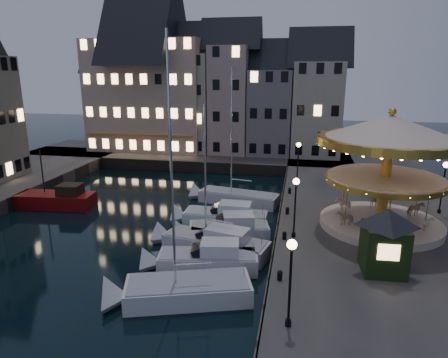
% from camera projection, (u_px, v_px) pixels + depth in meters
% --- Properties ---
extents(ground, '(160.00, 160.00, 0.00)m').
position_uv_depth(ground, '(188.00, 252.00, 28.01)').
color(ground, black).
rests_on(ground, ground).
extents(quay_east, '(16.00, 56.00, 1.30)m').
position_uv_depth(quay_east, '(383.00, 226.00, 30.95)').
color(quay_east, '#474442').
rests_on(quay_east, ground).
extents(quay_north, '(44.00, 12.00, 1.30)m').
position_uv_depth(quay_north, '(188.00, 156.00, 55.81)').
color(quay_north, '#474442').
rests_on(quay_north, ground).
extents(quaywall_e, '(0.15, 44.00, 1.30)m').
position_uv_depth(quaywall_e, '(280.00, 219.00, 32.42)').
color(quaywall_e, '#47423A').
rests_on(quaywall_e, ground).
extents(quaywall_n, '(48.00, 0.15, 1.30)m').
position_uv_depth(quaywall_n, '(190.00, 167.00, 49.76)').
color(quaywall_n, '#47423A').
rests_on(quaywall_n, ground).
extents(streetlamp_a, '(0.44, 0.44, 4.17)m').
position_uv_depth(streetlamp_a, '(291.00, 271.00, 17.10)').
color(streetlamp_a, black).
rests_on(streetlamp_a, quay_east).
extents(streetlamp_b, '(0.44, 0.44, 4.17)m').
position_uv_depth(streetlamp_b, '(295.00, 199.00, 26.57)').
color(streetlamp_b, black).
rests_on(streetlamp_b, quay_east).
extents(streetlamp_c, '(0.44, 0.44, 4.17)m').
position_uv_depth(streetlamp_c, '(298.00, 157.00, 39.35)').
color(streetlamp_c, black).
rests_on(streetlamp_c, quay_east).
extents(streetlamp_d, '(0.44, 0.44, 4.17)m').
position_uv_depth(streetlamp_d, '(444.00, 180.00, 31.13)').
color(streetlamp_d, black).
rests_on(streetlamp_d, quay_east).
extents(bollard_a, '(0.30, 0.30, 0.57)m').
position_uv_depth(bollard_a, '(280.00, 275.00, 21.64)').
color(bollard_a, black).
rests_on(bollard_a, quay_east).
extents(bollard_b, '(0.30, 0.30, 0.57)m').
position_uv_depth(bollard_b, '(284.00, 235.00, 26.85)').
color(bollard_b, black).
rests_on(bollard_b, quay_east).
extents(bollard_c, '(0.30, 0.30, 0.57)m').
position_uv_depth(bollard_c, '(287.00, 210.00, 31.58)').
color(bollard_c, black).
rests_on(bollard_c, quay_east).
extents(bollard_d, '(0.30, 0.30, 0.57)m').
position_uv_depth(bollard_d, '(290.00, 190.00, 36.79)').
color(bollard_d, black).
rests_on(bollard_d, quay_east).
extents(townhouse_na, '(5.50, 8.00, 12.80)m').
position_uv_depth(townhouse_na, '(114.00, 102.00, 57.92)').
color(townhouse_na, slate).
rests_on(townhouse_na, quay_north).
extents(townhouse_nb, '(6.16, 8.00, 13.80)m').
position_uv_depth(townhouse_nb, '(150.00, 99.00, 56.79)').
color(townhouse_nb, slate).
rests_on(townhouse_nb, quay_north).
extents(townhouse_nc, '(6.82, 8.00, 14.80)m').
position_uv_depth(townhouse_nc, '(191.00, 96.00, 55.55)').
color(townhouse_nc, '#B4A78C').
rests_on(townhouse_nc, quay_north).
extents(townhouse_nd, '(5.50, 8.00, 15.80)m').
position_uv_depth(townhouse_nd, '(231.00, 93.00, 54.36)').
color(townhouse_nd, '#B7988E').
rests_on(townhouse_nd, quay_north).
extents(townhouse_ne, '(6.16, 8.00, 12.80)m').
position_uv_depth(townhouse_ne, '(271.00, 105.00, 53.76)').
color(townhouse_ne, slate).
rests_on(townhouse_ne, quay_north).
extents(townhouse_nf, '(6.82, 8.00, 13.80)m').
position_uv_depth(townhouse_nf, '(317.00, 102.00, 52.52)').
color(townhouse_nf, '#ACA490').
rests_on(townhouse_nf, quay_north).
extents(hotel_corner, '(17.60, 9.00, 16.80)m').
position_uv_depth(hotel_corner, '(149.00, 88.00, 56.38)').
color(hotel_corner, '#CFB096').
rests_on(hotel_corner, quay_north).
extents(motorboat_a, '(7.98, 4.76, 13.32)m').
position_uv_depth(motorboat_a, '(178.00, 292.00, 21.99)').
color(motorboat_a, silver).
rests_on(motorboat_a, ground).
extents(motorboat_b, '(7.40, 3.13, 2.15)m').
position_uv_depth(motorboat_b, '(202.00, 260.00, 25.36)').
color(motorboat_b, silver).
rests_on(motorboat_b, ground).
extents(motorboat_c, '(8.55, 4.07, 11.35)m').
position_uv_depth(motorboat_c, '(210.00, 243.00, 27.87)').
color(motorboat_c, silver).
rests_on(motorboat_c, ground).
extents(motorboat_d, '(7.05, 3.78, 2.15)m').
position_uv_depth(motorboat_d, '(223.00, 231.00, 30.05)').
color(motorboat_d, silver).
rests_on(motorboat_d, ground).
extents(motorboat_e, '(7.79, 2.31, 2.15)m').
position_uv_depth(motorboat_e, '(220.00, 217.00, 32.76)').
color(motorboat_e, silver).
rests_on(motorboat_e, ground).
extents(motorboat_f, '(8.60, 3.79, 11.38)m').
position_uv_depth(motorboat_f, '(233.00, 197.00, 38.19)').
color(motorboat_f, silver).
rests_on(motorboat_f, ground).
extents(red_fishing_boat, '(7.17, 2.99, 5.80)m').
position_uv_depth(red_fishing_boat, '(58.00, 200.00, 36.96)').
color(red_fishing_boat, maroon).
rests_on(red_fishing_boat, ground).
extents(carousel, '(9.81, 9.81, 8.58)m').
position_uv_depth(carousel, '(388.00, 151.00, 27.53)').
color(carousel, beige).
rests_on(carousel, quay_east).
extents(ticket_kiosk, '(3.64, 3.64, 4.27)m').
position_uv_depth(ticket_kiosk, '(386.00, 230.00, 21.99)').
color(ticket_kiosk, black).
rests_on(ticket_kiosk, quay_east).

